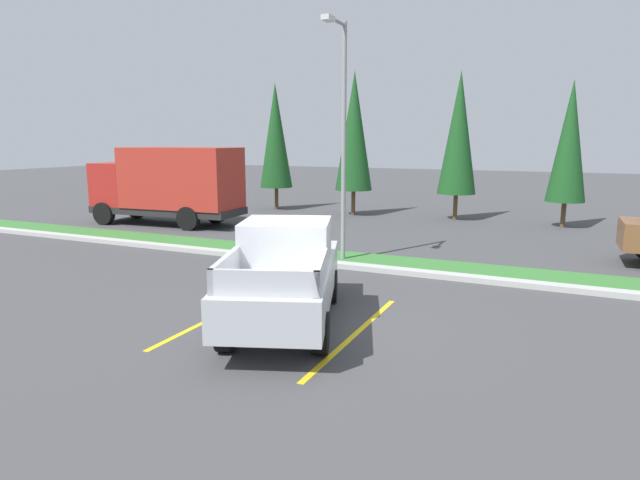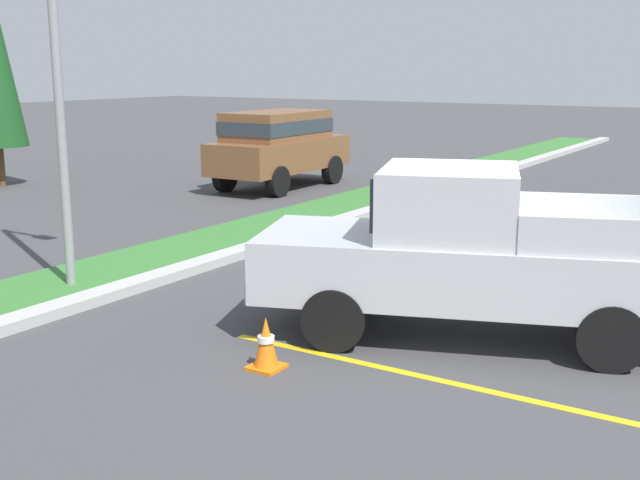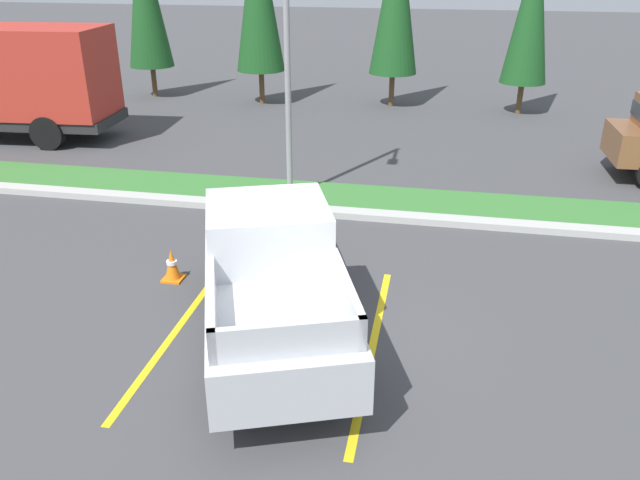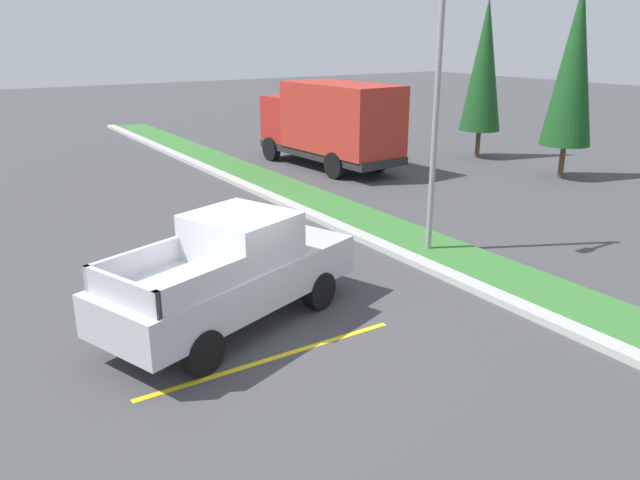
{
  "view_description": "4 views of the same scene",
  "coord_description": "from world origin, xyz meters",
  "px_view_note": "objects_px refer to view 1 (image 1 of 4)",
  "views": [
    {
      "loc": [
        4.52,
        -9.38,
        3.72
      ],
      "look_at": [
        -0.61,
        1.77,
        1.44
      ],
      "focal_mm": 30.22,
      "sensor_mm": 36.0,
      "label": 1
    },
    {
      "loc": [
        -9.58,
        -3.55,
        3.29
      ],
      "look_at": [
        -0.67,
        2.09,
        0.99
      ],
      "focal_mm": 44.85,
      "sensor_mm": 36.0,
      "label": 2
    },
    {
      "loc": [
        1.75,
        -8.07,
        5.49
      ],
      "look_at": [
        -0.06,
        1.2,
        1.14
      ],
      "focal_mm": 35.61,
      "sensor_mm": 36.0,
      "label": 3
    },
    {
      "loc": [
        9.18,
        -4.38,
        5.21
      ],
      "look_at": [
        -0.59,
        1.92,
        1.31
      ],
      "focal_mm": 34.65,
      "sensor_mm": 36.0,
      "label": 4
    }
  ],
  "objects_px": {
    "pickup_truck_main": "(285,274)",
    "cypress_tree_leftmost": "(276,136)",
    "cargo_truck_distant": "(169,183)",
    "cypress_tree_left_inner": "(354,131)",
    "cypress_tree_center": "(459,133)",
    "traffic_cone": "(233,281)",
    "street_light": "(342,127)",
    "cypress_tree_right_inner": "(569,142)"
  },
  "relations": [
    {
      "from": "cypress_tree_left_inner",
      "to": "traffic_cone",
      "type": "distance_m",
      "value": 15.02
    },
    {
      "from": "cypress_tree_leftmost",
      "to": "cypress_tree_center",
      "type": "distance_m",
      "value": 9.6
    },
    {
      "from": "pickup_truck_main",
      "to": "traffic_cone",
      "type": "distance_m",
      "value": 2.76
    },
    {
      "from": "pickup_truck_main",
      "to": "traffic_cone",
      "type": "bearing_deg",
      "value": 147.69
    },
    {
      "from": "street_light",
      "to": "cypress_tree_leftmost",
      "type": "xyz_separation_m",
      "value": [
        -8.11,
        10.41,
        -0.17
      ]
    },
    {
      "from": "cypress_tree_leftmost",
      "to": "cypress_tree_left_inner",
      "type": "bearing_deg",
      "value": -4.97
    },
    {
      "from": "pickup_truck_main",
      "to": "cargo_truck_distant",
      "type": "height_order",
      "value": "cargo_truck_distant"
    },
    {
      "from": "cypress_tree_left_inner",
      "to": "traffic_cone",
      "type": "bearing_deg",
      "value": -80.61
    },
    {
      "from": "street_light",
      "to": "cypress_tree_center",
      "type": "distance_m",
      "value": 10.64
    },
    {
      "from": "cypress_tree_left_inner",
      "to": "cypress_tree_center",
      "type": "distance_m",
      "value": 4.99
    },
    {
      "from": "cargo_truck_distant",
      "to": "cypress_tree_center",
      "type": "height_order",
      "value": "cypress_tree_center"
    },
    {
      "from": "street_light",
      "to": "cypress_tree_left_inner",
      "type": "relative_size",
      "value": 1.01
    },
    {
      "from": "cypress_tree_leftmost",
      "to": "pickup_truck_main",
      "type": "bearing_deg",
      "value": -60.2
    },
    {
      "from": "traffic_cone",
      "to": "cypress_tree_leftmost",
      "type": "bearing_deg",
      "value": 115.43
    },
    {
      "from": "pickup_truck_main",
      "to": "cypress_tree_right_inner",
      "type": "relative_size",
      "value": 0.89
    },
    {
      "from": "cargo_truck_distant",
      "to": "cypress_tree_leftmost",
      "type": "relative_size",
      "value": 1.04
    },
    {
      "from": "cypress_tree_right_inner",
      "to": "street_light",
      "type": "bearing_deg",
      "value": -121.22
    },
    {
      "from": "cypress_tree_right_inner",
      "to": "traffic_cone",
      "type": "relative_size",
      "value": 10.34
    },
    {
      "from": "cypress_tree_center",
      "to": "traffic_cone",
      "type": "height_order",
      "value": "cypress_tree_center"
    },
    {
      "from": "pickup_truck_main",
      "to": "cypress_tree_left_inner",
      "type": "xyz_separation_m",
      "value": [
        -4.62,
        15.75,
        3.09
      ]
    },
    {
      "from": "street_light",
      "to": "cypress_tree_left_inner",
      "type": "height_order",
      "value": "street_light"
    },
    {
      "from": "street_light",
      "to": "cypress_tree_leftmost",
      "type": "relative_size",
      "value": 1.06
    },
    {
      "from": "cypress_tree_right_inner",
      "to": "cypress_tree_left_inner",
      "type": "bearing_deg",
      "value": -179.0
    },
    {
      "from": "cypress_tree_right_inner",
      "to": "cargo_truck_distant",
      "type": "bearing_deg",
      "value": -157.94
    },
    {
      "from": "cypress_tree_leftmost",
      "to": "traffic_cone",
      "type": "xyz_separation_m",
      "value": [
        7.0,
        -14.73,
        -3.65
      ]
    },
    {
      "from": "cypress_tree_center",
      "to": "cypress_tree_right_inner",
      "type": "bearing_deg",
      "value": -4.49
    },
    {
      "from": "street_light",
      "to": "cypress_tree_center",
      "type": "bearing_deg",
      "value": 81.99
    },
    {
      "from": "cargo_truck_distant",
      "to": "cypress_tree_right_inner",
      "type": "height_order",
      "value": "cypress_tree_right_inner"
    },
    {
      "from": "pickup_truck_main",
      "to": "cypress_tree_leftmost",
      "type": "bearing_deg",
      "value": 119.8
    },
    {
      "from": "pickup_truck_main",
      "to": "traffic_cone",
      "type": "height_order",
      "value": "pickup_truck_main"
    },
    {
      "from": "pickup_truck_main",
      "to": "cargo_truck_distant",
      "type": "xyz_separation_m",
      "value": [
        -10.91,
        9.46,
        0.81
      ]
    },
    {
      "from": "cypress_tree_center",
      "to": "cargo_truck_distant",
      "type": "bearing_deg",
      "value": -148.77
    },
    {
      "from": "cargo_truck_distant",
      "to": "cypress_tree_left_inner",
      "type": "relative_size",
      "value": 0.99
    },
    {
      "from": "cargo_truck_distant",
      "to": "street_light",
      "type": "height_order",
      "value": "street_light"
    },
    {
      "from": "cypress_tree_right_inner",
      "to": "traffic_cone",
      "type": "height_order",
      "value": "cypress_tree_right_inner"
    },
    {
      "from": "cargo_truck_distant",
      "to": "pickup_truck_main",
      "type": "bearing_deg",
      "value": -40.93
    },
    {
      "from": "pickup_truck_main",
      "to": "cypress_tree_center",
      "type": "bearing_deg",
      "value": 88.78
    },
    {
      "from": "cypress_tree_left_inner",
      "to": "cypress_tree_right_inner",
      "type": "bearing_deg",
      "value": 1.0
    },
    {
      "from": "cypress_tree_right_inner",
      "to": "traffic_cone",
      "type": "distance_m",
      "value": 16.56
    },
    {
      "from": "cypress_tree_left_inner",
      "to": "cypress_tree_center",
      "type": "bearing_deg",
      "value": 6.17
    },
    {
      "from": "cypress_tree_center",
      "to": "traffic_cone",
      "type": "relative_size",
      "value": 11.39
    },
    {
      "from": "cargo_truck_distant",
      "to": "traffic_cone",
      "type": "xyz_separation_m",
      "value": [
        8.66,
        -8.04,
        -1.56
      ]
    }
  ]
}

